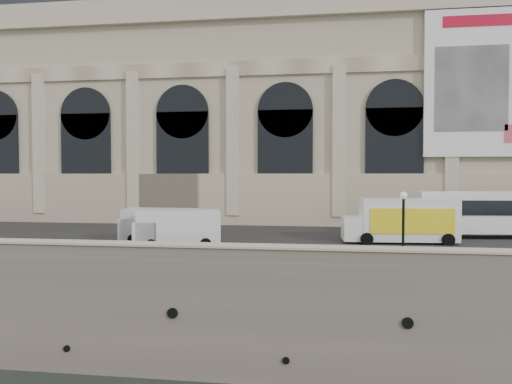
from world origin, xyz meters
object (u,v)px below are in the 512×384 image
at_px(bus_right, 498,212).
at_px(van_b, 173,229).
at_px(van_c, 157,226).
at_px(lamp_right, 403,229).
at_px(box_truck, 402,221).

relative_size(bus_right, van_b, 2.05).
distance_m(van_c, lamp_right, 17.36).
height_order(bus_right, box_truck, bus_right).
distance_m(bus_right, van_b, 24.59).
height_order(van_b, box_truck, box_truck).
xyz_separation_m(van_c, lamp_right, (16.09, -6.49, 0.72)).
bearing_deg(box_truck, lamp_right, -97.40).
bearing_deg(box_truck, van_b, -163.34).
bearing_deg(van_b, box_truck, 16.66).
bearing_deg(lamp_right, box_truck, 82.60).
xyz_separation_m(bus_right, van_b, (-23.07, -8.47, -0.73)).
relative_size(bus_right, lamp_right, 3.11).
xyz_separation_m(bus_right, van_c, (-24.93, -6.38, -0.75)).
height_order(van_b, van_c, van_b).
xyz_separation_m(box_truck, lamp_right, (-1.17, -9.01, 0.38)).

